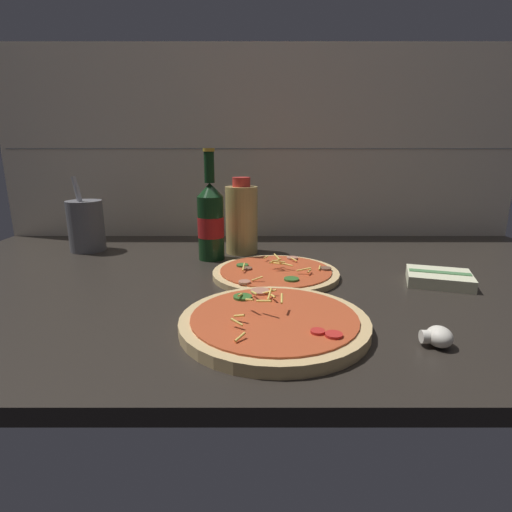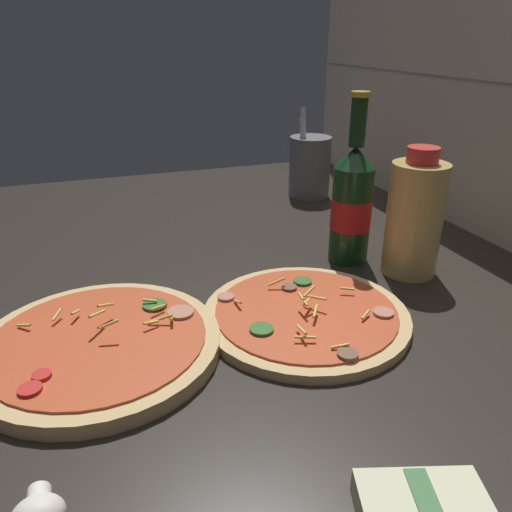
{
  "view_description": "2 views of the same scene",
  "coord_description": "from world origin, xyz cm",
  "px_view_note": "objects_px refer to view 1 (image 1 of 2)",
  "views": [
    {
      "loc": [
        -1.22,
        -82.21,
        29.06
      ],
      "look_at": [
        -0.99,
        -4.79,
        8.8
      ],
      "focal_mm": 28.0,
      "sensor_mm": 36.0,
      "label": 1
    },
    {
      "loc": [
        55.35,
        -24.07,
        37.94
      ],
      "look_at": [
        -0.27,
        -4.43,
        11.39
      ],
      "focal_mm": 35.0,
      "sensor_mm": 36.0,
      "label": 2
    }
  ],
  "objects_px": {
    "pizza_near": "(273,322)",
    "utensil_crock": "(85,225)",
    "pizza_far": "(275,273)",
    "mushroom_left": "(437,336)",
    "dish_towel": "(438,278)",
    "oil_bottle": "(240,219)",
    "beer_bottle": "(210,220)"
  },
  "relations": [
    {
      "from": "mushroom_left",
      "to": "dish_towel",
      "type": "height_order",
      "value": "mushroom_left"
    },
    {
      "from": "oil_bottle",
      "to": "utensil_crock",
      "type": "relative_size",
      "value": 0.99
    },
    {
      "from": "oil_bottle",
      "to": "mushroom_left",
      "type": "relative_size",
      "value": 4.63
    },
    {
      "from": "mushroom_left",
      "to": "utensil_crock",
      "type": "distance_m",
      "value": 0.92
    },
    {
      "from": "pizza_far",
      "to": "mushroom_left",
      "type": "height_order",
      "value": "pizza_far"
    },
    {
      "from": "pizza_far",
      "to": "mushroom_left",
      "type": "distance_m",
      "value": 0.39
    },
    {
      "from": "dish_towel",
      "to": "oil_bottle",
      "type": "bearing_deg",
      "value": 147.42
    },
    {
      "from": "pizza_far",
      "to": "utensil_crock",
      "type": "bearing_deg",
      "value": 154.71
    },
    {
      "from": "beer_bottle",
      "to": "utensil_crock",
      "type": "height_order",
      "value": "beer_bottle"
    },
    {
      "from": "pizza_near",
      "to": "dish_towel",
      "type": "bearing_deg",
      "value": 31.67
    },
    {
      "from": "mushroom_left",
      "to": "utensil_crock",
      "type": "height_order",
      "value": "utensil_crock"
    },
    {
      "from": "oil_bottle",
      "to": "mushroom_left",
      "type": "bearing_deg",
      "value": -61.56
    },
    {
      "from": "utensil_crock",
      "to": "dish_towel",
      "type": "bearing_deg",
      "value": -18.9
    },
    {
      "from": "oil_bottle",
      "to": "mushroom_left",
      "type": "height_order",
      "value": "oil_bottle"
    },
    {
      "from": "beer_bottle",
      "to": "utensil_crock",
      "type": "xyz_separation_m",
      "value": [
        -0.35,
        0.09,
        -0.03
      ]
    },
    {
      "from": "utensil_crock",
      "to": "dish_towel",
      "type": "relative_size",
      "value": 1.36
    },
    {
      "from": "pizza_far",
      "to": "mushroom_left",
      "type": "relative_size",
      "value": 6.35
    },
    {
      "from": "oil_bottle",
      "to": "dish_towel",
      "type": "relative_size",
      "value": 1.35
    },
    {
      "from": "beer_bottle",
      "to": "mushroom_left",
      "type": "height_order",
      "value": "beer_bottle"
    },
    {
      "from": "utensil_crock",
      "to": "oil_bottle",
      "type": "bearing_deg",
      "value": -3.01
    },
    {
      "from": "utensil_crock",
      "to": "beer_bottle",
      "type": "bearing_deg",
      "value": -14.44
    },
    {
      "from": "beer_bottle",
      "to": "dish_towel",
      "type": "xyz_separation_m",
      "value": [
        0.49,
        -0.2,
        -0.09
      ]
    },
    {
      "from": "beer_bottle",
      "to": "utensil_crock",
      "type": "bearing_deg",
      "value": 165.56
    },
    {
      "from": "pizza_near",
      "to": "utensil_crock",
      "type": "distance_m",
      "value": 0.71
    },
    {
      "from": "oil_bottle",
      "to": "utensil_crock",
      "type": "xyz_separation_m",
      "value": [
        -0.43,
        0.02,
        -0.02
      ]
    },
    {
      "from": "pizza_near",
      "to": "utensil_crock",
      "type": "relative_size",
      "value": 1.43
    },
    {
      "from": "dish_towel",
      "to": "pizza_near",
      "type": "bearing_deg",
      "value": -148.33
    },
    {
      "from": "pizza_far",
      "to": "dish_towel",
      "type": "xyz_separation_m",
      "value": [
        0.34,
        -0.05,
        0.0
      ]
    },
    {
      "from": "pizza_far",
      "to": "beer_bottle",
      "type": "height_order",
      "value": "beer_bottle"
    },
    {
      "from": "mushroom_left",
      "to": "dish_towel",
      "type": "relative_size",
      "value": 0.29
    },
    {
      "from": "pizza_near",
      "to": "utensil_crock",
      "type": "xyz_separation_m",
      "value": [
        -0.49,
        0.51,
        0.06
      ]
    },
    {
      "from": "pizza_near",
      "to": "pizza_far",
      "type": "height_order",
      "value": "same"
    }
  ]
}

